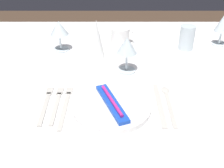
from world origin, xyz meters
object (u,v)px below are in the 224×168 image
Objects in this scene: wine_glass_right at (59,30)px; napkin_folded at (97,39)px; wine_glass_centre at (127,47)px; drink_tumbler at (187,39)px; fork_inner at (57,104)px; dinner_knife at (160,106)px; fork_outer at (66,105)px; coffee_cup_left at (121,35)px; toothbrush_package at (112,103)px; wine_glass_left at (223,24)px; dinner_plate at (112,107)px; fork_salad at (46,104)px; spoon_soup at (168,101)px.

napkin_folded is at bearing -21.82° from wine_glass_right.
drink_tumbler is (0.27, 0.20, -0.05)m from wine_glass_centre.
fork_inner is 0.86× the size of dinner_knife.
wine_glass_right reaches higher than fork_outer.
coffee_cup_left is 0.17m from napkin_folded.
fork_inner is at bearing 161.95° from fork_outer.
toothbrush_package is 1.44× the size of wine_glass_left.
dinner_knife is at bearing -58.39° from napkin_folded.
dinner_plate is 0.15m from fork_outer.
napkin_folded is at bearing 65.76° from fork_salad.
wine_glass_centre is 0.34m from drink_tumbler.
dinner_knife is at bearing 6.29° from toothbrush_package.
fork_salad is (-0.07, 0.01, 0.00)m from fork_outer.
wine_glass_centre reaches higher than wine_glass_right.
toothbrush_package is at bearing -7.39° from fork_salad.
fork_inner is at bearing 171.18° from dinner_plate.
napkin_folded reaches higher than spoon_soup.
fork_inner is at bearing -140.41° from drink_tumbler.
fork_outer is at bearing -175.57° from spoon_soup.
wine_glass_centre is (0.27, 0.22, 0.10)m from fork_salad.
fork_inner is at bearing 171.18° from toothbrush_package.
wine_glass_left is 0.18m from drink_tumbler.
fork_outer is at bearing -18.05° from fork_inner.
dinner_plate is 1.84× the size of wine_glass_right.
spoon_soup is (0.40, 0.02, -0.00)m from fork_salad.
wine_glass_centre is at bearing -33.71° from wine_glass_right.
dinner_knife is at bearing -1.68° from fork_salad.
napkin_folded is at bearing -167.48° from wine_glass_left.
dinner_plate is at bearing -173.71° from dinner_knife.
dinner_knife is (0.15, 0.02, -0.01)m from dinner_plate.
wine_glass_right reaches higher than dinner_knife.
coffee_cup_left is (0.22, 0.47, 0.04)m from fork_inner.
wine_glass_centre reaches higher than spoon_soup.
fork_salad is at bearing -88.66° from wine_glass_right.
spoon_soup reaches higher than fork_inner.
wine_glass_left is (0.64, 0.47, 0.10)m from fork_outer.
coffee_cup_left is 0.76× the size of wine_glass_centre.
fork_inner is at bearing -115.01° from coffee_cup_left.
spoon_soup reaches higher than fork_salad.
napkin_folded reaches higher than wine_glass_right.
coffee_cup_left reaches higher than dinner_knife.
fork_outer is at bearing -79.75° from wine_glass_right.
dinner_knife is at bearing -125.25° from wine_glass_left.
coffee_cup_left is (0.04, 0.50, 0.02)m from toothbrush_package.
napkin_folded reaches higher than dinner_plate.
dinner_plate is at bearing -6.85° from fork_outer.
fork_outer is at bearing -131.86° from wine_glass_centre.
dinner_plate is at bearing -166.70° from spoon_soup.
fork_salad is 0.54m from coffee_cup_left.
dinner_plate is at bearing -134.92° from wine_glass_left.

